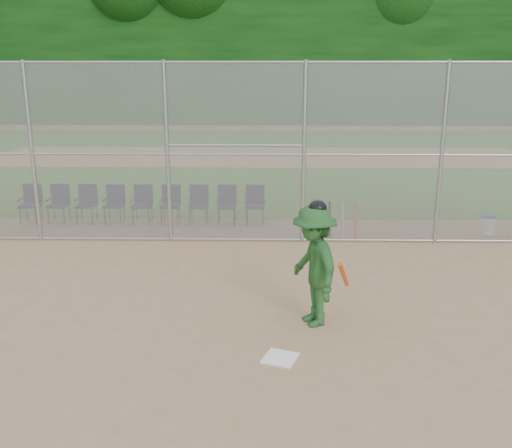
{
  "coord_description": "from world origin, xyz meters",
  "views": [
    {
      "loc": [
        0.2,
        -7.44,
        3.82
      ],
      "look_at": [
        0.0,
        2.5,
        1.1
      ],
      "focal_mm": 40.0,
      "sensor_mm": 36.0,
      "label": 1
    }
  ],
  "objects_px": {
    "batter_at_plate": "(314,265)",
    "water_cooler": "(488,224)",
    "chair_0": "(30,204)",
    "home_plate": "(280,358)"
  },
  "relations": [
    {
      "from": "batter_at_plate",
      "to": "water_cooler",
      "type": "xyz_separation_m",
      "value": [
        4.56,
        5.04,
        -0.71
      ]
    },
    {
      "from": "water_cooler",
      "to": "chair_0",
      "type": "relative_size",
      "value": 0.49
    },
    {
      "from": "batter_at_plate",
      "to": "chair_0",
      "type": "bearing_deg",
      "value": 139.03
    },
    {
      "from": "home_plate",
      "to": "batter_at_plate",
      "type": "distance_m",
      "value": 1.56
    },
    {
      "from": "home_plate",
      "to": "batter_at_plate",
      "type": "relative_size",
      "value": 0.22
    },
    {
      "from": "home_plate",
      "to": "chair_0",
      "type": "distance_m",
      "value": 9.38
    },
    {
      "from": "batter_at_plate",
      "to": "chair_0",
      "type": "distance_m",
      "value": 8.95
    },
    {
      "from": "water_cooler",
      "to": "home_plate",
      "type": "bearing_deg",
      "value": -129.4
    },
    {
      "from": "batter_at_plate",
      "to": "chair_0",
      "type": "xyz_separation_m",
      "value": [
        -6.75,
        5.86,
        -0.47
      ]
    },
    {
      "from": "water_cooler",
      "to": "batter_at_plate",
      "type": "bearing_deg",
      "value": -132.1
    }
  ]
}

